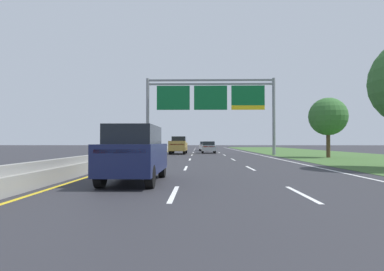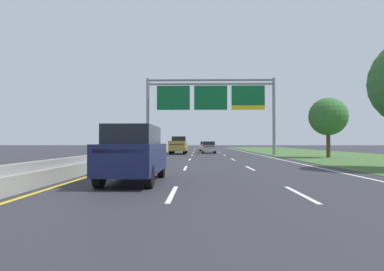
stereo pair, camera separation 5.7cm
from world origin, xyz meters
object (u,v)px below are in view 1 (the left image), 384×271
Objects in this scene: overhead_sign_gantry at (211,101)px; car_silver_centre_lane_sedan at (208,147)px; car_navy_left_lane_suv at (135,153)px; roadside_tree_mid at (328,117)px; car_white_centre_lane_sedan at (205,146)px; pickup_truck_gold at (178,145)px.

overhead_sign_gantry reaches higher than car_silver_centre_lane_sedan.
car_navy_left_lane_suv is 1.07× the size of car_silver_centre_lane_sedan.
car_silver_centre_lane_sedan is at bearing 90.52° from overhead_sign_gantry.
car_navy_left_lane_suv is 0.82× the size of roadside_tree_mid.
car_white_centre_lane_sedan is 10.58m from car_silver_centre_lane_sedan.
car_navy_left_lane_suv is 1.06× the size of car_white_centre_lane_sedan.
roadside_tree_mid is (11.32, -22.80, 3.11)m from car_white_centre_lane_sedan.
overhead_sign_gantry is at bearing 179.61° from car_white_centre_lane_sedan.
car_white_centre_lane_sedan is (3.60, 13.51, -0.26)m from pickup_truck_gold.
car_navy_left_lane_suv is at bearing -178.71° from pickup_truck_gold.
car_navy_left_lane_suv is at bearing -98.67° from overhead_sign_gantry.
car_navy_left_lane_suv is at bearing 173.00° from car_silver_centre_lane_sedan.
roadside_tree_mid is (14.92, -9.29, 2.85)m from pickup_truck_gold.
overhead_sign_gantry is 7.21m from pickup_truck_gold.
car_white_centre_lane_sedan is at bearing 1.35° from car_silver_centre_lane_sedan.
car_silver_centre_lane_sedan is at bearing 179.94° from car_white_centre_lane_sedan.
pickup_truck_gold reaches higher than car_silver_centre_lane_sedan.
car_navy_left_lane_suv is at bearing -128.39° from roadside_tree_mid.
car_navy_left_lane_suv is 31.14m from car_silver_centre_lane_sedan.
car_navy_left_lane_suv is (-3.81, -24.95, -5.22)m from overhead_sign_gantry.
overhead_sign_gantry reaches higher than roadside_tree_mid.
car_silver_centre_lane_sedan is 0.77× the size of roadside_tree_mid.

